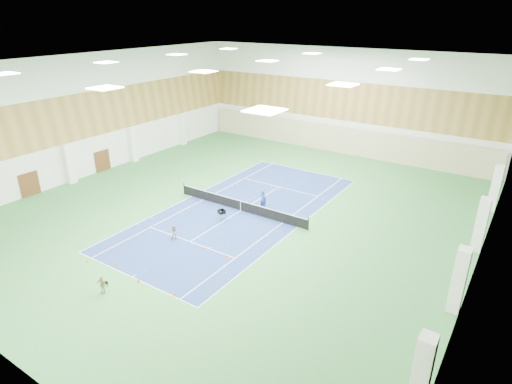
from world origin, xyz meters
TOP-DOWN VIEW (x-y plane):
  - ground at (0.00, 0.00)m, footprint 40.00×40.00m
  - room_shell at (0.00, 0.00)m, footprint 36.00×40.00m
  - wood_cladding at (0.00, 0.00)m, footprint 36.00×40.00m
  - ceiling_light_grid at (0.00, 0.00)m, footprint 21.40×25.40m
  - court_surface at (0.00, 0.00)m, footprint 10.97×23.77m
  - tennis_balls_scatter at (0.00, 0.00)m, footprint 10.57×22.77m
  - tennis_net at (0.00, 0.00)m, footprint 12.80×0.10m
  - back_curtain at (0.00, 19.75)m, footprint 35.40×0.16m
  - door_left_a at (-17.92, -8.00)m, footprint 0.08×1.80m
  - door_left_b at (-17.92, 0.00)m, footprint 0.08×1.80m
  - coach at (1.41, 1.33)m, footprint 0.70×0.51m
  - child_court at (-1.14, -6.78)m, footprint 0.74×0.72m
  - child_apron at (-0.20, -13.96)m, footprint 0.74×0.44m
  - ball_cart at (-0.20, -2.33)m, footprint 0.70×0.70m
  - cone_svc_a at (-4.07, -6.18)m, footprint 0.21×0.21m
  - cone_svc_b at (-1.47, -6.75)m, footprint 0.20×0.20m
  - cone_svc_c at (1.55, -6.71)m, footprint 0.20×0.20m
  - cone_svc_d at (3.51, -6.64)m, footprint 0.23×0.23m
  - cone_base_a at (-3.90, -12.36)m, footprint 0.19×0.19m
  - cone_base_b at (-1.87, -11.54)m, footprint 0.22×0.22m
  - cone_base_c at (0.72, -12.01)m, footprint 0.22×0.22m
  - cone_base_d at (3.59, -11.79)m, footprint 0.23×0.23m

SIDE VIEW (x-z plane):
  - ground at x=0.00m, z-range 0.00..0.00m
  - court_surface at x=0.00m, z-range 0.00..0.01m
  - tennis_balls_scatter at x=0.00m, z-range 0.01..0.08m
  - cone_base_a at x=-3.90m, z-range 0.00..0.21m
  - cone_svc_c at x=1.55m, z-range 0.00..0.22m
  - cone_svc_b at x=-1.47m, z-range 0.00..0.23m
  - cone_svc_a at x=-4.07m, z-range 0.00..0.23m
  - cone_base_c at x=0.72m, z-range 0.00..0.24m
  - cone_base_b at x=-1.87m, z-range 0.00..0.24m
  - cone_base_d at x=3.59m, z-range 0.00..0.25m
  - cone_svc_d at x=3.51m, z-range 0.00..0.25m
  - ball_cart at x=-0.20m, z-range 0.00..0.93m
  - tennis_net at x=0.00m, z-range 0.00..1.10m
  - child_apron at x=-0.20m, z-range 0.00..1.18m
  - child_court at x=-1.14m, z-range 0.00..1.21m
  - coach at x=1.41m, z-range 0.00..1.76m
  - door_left_a at x=-17.92m, z-range 0.00..2.20m
  - door_left_b at x=-17.92m, z-range 0.00..2.20m
  - back_curtain at x=0.00m, z-range 0.00..3.20m
  - room_shell at x=0.00m, z-range 0.00..12.00m
  - wood_cladding at x=0.00m, z-range 4.00..12.00m
  - ceiling_light_grid at x=0.00m, z-range 11.89..11.95m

